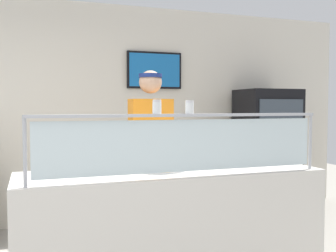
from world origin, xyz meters
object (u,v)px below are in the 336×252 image
at_px(pizza_server, 161,165).
at_px(worker_figure, 151,153).
at_px(drink_fridge, 267,152).
at_px(pizza_tray, 159,168).
at_px(parmesan_shaker, 157,108).
at_px(pepper_flake_shaker, 189,108).

relative_size(pizza_server, worker_figure, 0.16).
bearing_deg(drink_fridge, pizza_tray, -141.04).
distance_m(pizza_tray, parmesan_shaker, 0.58).
height_order(parmesan_shaker, worker_figure, worker_figure).
height_order(pizza_server, parmesan_shaker, parmesan_shaker).
bearing_deg(pizza_server, worker_figure, 62.67).
relative_size(parmesan_shaker, pepper_flake_shaker, 1.05).
xyz_separation_m(pizza_tray, pizza_server, (0.01, -0.02, 0.02)).
relative_size(pepper_flake_shaker, drink_fridge, 0.06).
xyz_separation_m(pizza_tray, pepper_flake_shaker, (0.11, -0.34, 0.46)).
bearing_deg(worker_figure, pepper_flake_shaker, -91.36).
height_order(pizza_tray, worker_figure, worker_figure).
xyz_separation_m(pizza_tray, drink_fridge, (2.06, 1.66, -0.14)).
bearing_deg(pepper_flake_shaker, parmesan_shaker, -180.00).
height_order(pizza_server, drink_fridge, drink_fridge).
height_order(pizza_server, pepper_flake_shaker, pepper_flake_shaker).
bearing_deg(drink_fridge, parmesan_shaker, -137.50).
height_order(pizza_server, worker_figure, worker_figure).
bearing_deg(pepper_flake_shaker, pizza_server, 107.22).
height_order(pepper_flake_shaker, drink_fridge, drink_fridge).
bearing_deg(pizza_tray, parmesan_shaker, -110.33).
bearing_deg(worker_figure, pizza_tray, -101.63).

